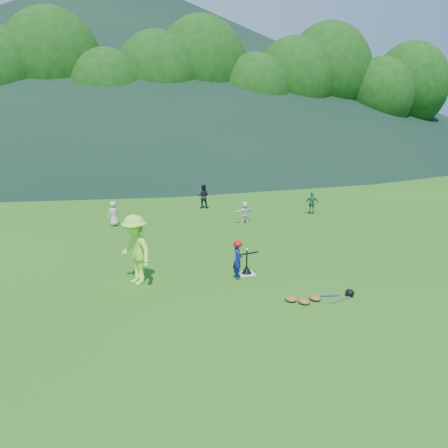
% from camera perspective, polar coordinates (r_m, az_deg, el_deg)
% --- Properties ---
extents(ground, '(120.00, 120.00, 0.00)m').
position_cam_1_polar(ground, '(12.72, 2.97, -6.52)').
color(ground, '#245914').
rests_on(ground, ground).
extents(home_plate, '(0.45, 0.45, 0.02)m').
position_cam_1_polar(home_plate, '(12.72, 2.97, -6.48)').
color(home_plate, silver).
rests_on(home_plate, ground).
extents(baseball, '(0.08, 0.08, 0.08)m').
position_cam_1_polar(baseball, '(12.49, 3.01, -3.34)').
color(baseball, white).
rests_on(baseball, batting_tee).
extents(batter_child, '(0.31, 0.42, 1.08)m').
position_cam_1_polar(batter_child, '(12.22, 1.80, -4.69)').
color(batter_child, navy).
rests_on(batter_child, ground).
extents(adult_coach, '(1.20, 1.42, 1.90)m').
position_cam_1_polar(adult_coach, '(11.96, -11.50, -3.31)').
color(adult_coach, '#AAF046').
rests_on(adult_coach, ground).
extents(fielder_a, '(0.61, 0.56, 1.05)m').
position_cam_1_polar(fielder_a, '(18.70, -14.23, 1.33)').
color(fielder_a, '#BDBDBD').
rests_on(fielder_a, ground).
extents(fielder_b, '(0.70, 0.62, 1.20)m').
position_cam_1_polar(fielder_b, '(21.79, -2.74, 3.65)').
color(fielder_b, black).
rests_on(fielder_b, ground).
extents(fielder_c, '(0.66, 0.40, 1.05)m').
position_cam_1_polar(fielder_c, '(20.81, 11.42, 2.70)').
color(fielder_c, '#227343').
rests_on(fielder_c, ground).
extents(fielder_d, '(0.91, 0.49, 0.94)m').
position_cam_1_polar(fielder_d, '(18.65, 2.70, 1.53)').
color(fielder_d, white).
rests_on(fielder_d, ground).
extents(batting_tee, '(0.30, 0.30, 0.68)m').
position_cam_1_polar(batting_tee, '(12.68, 2.97, -5.97)').
color(batting_tee, black).
rests_on(batting_tee, home_plate).
extents(batter_gear, '(0.73, 0.26, 0.44)m').
position_cam_1_polar(batter_gear, '(12.10, 1.92, -2.73)').
color(batter_gear, red).
rests_on(batter_gear, ground).
extents(equipment_pile, '(1.80, 0.63, 0.19)m').
position_cam_1_polar(equipment_pile, '(11.17, 11.84, -9.40)').
color(equipment_pile, olive).
rests_on(equipment_pile, ground).
extents(outfield_fence, '(70.07, 0.08, 1.33)m').
position_cam_1_polar(outfield_fence, '(39.69, -9.77, 8.13)').
color(outfield_fence, gray).
rests_on(outfield_fence, ground).
extents(tree_line, '(70.04, 11.40, 14.82)m').
position_cam_1_polar(tree_line, '(45.50, -10.67, 18.25)').
color(tree_line, '#382314').
rests_on(tree_line, ground).
extents(distant_hills, '(155.00, 140.00, 32.00)m').
position_cam_1_polar(distant_hills, '(93.83, -18.53, 19.48)').
color(distant_hills, black).
rests_on(distant_hills, ground).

